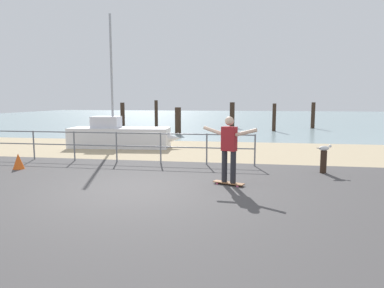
# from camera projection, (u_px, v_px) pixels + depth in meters

# --- Properties ---
(ground_plane) EXTENTS (24.00, 10.00, 0.04)m
(ground_plane) POSITION_uv_depth(u_px,v_px,m) (115.00, 204.00, 7.22)
(ground_plane) COLOR #474444
(ground_plane) RESTS_ON ground
(beach_strip) EXTENTS (24.00, 6.00, 0.04)m
(beach_strip) POSITION_uv_depth(u_px,v_px,m) (186.00, 150.00, 15.05)
(beach_strip) COLOR tan
(beach_strip) RESTS_ON ground
(sea_surface) EXTENTS (72.00, 50.00, 0.04)m
(sea_surface) POSITION_uv_depth(u_px,v_px,m) (228.00, 117.00, 42.44)
(sea_surface) COLOR #849EA3
(sea_surface) RESTS_ON ground
(railing_fence) EXTENTS (10.93, 0.05, 1.05)m
(railing_fence) POSITION_uv_depth(u_px,v_px,m) (95.00, 142.00, 12.05)
(railing_fence) COLOR slate
(railing_fence) RESTS_ON ground
(sailboat) EXTENTS (5.03, 1.78, 5.82)m
(sailboat) POSITION_uv_depth(u_px,v_px,m) (123.00, 136.00, 15.65)
(sailboat) COLOR silver
(sailboat) RESTS_ON ground
(skateboard) EXTENTS (0.82, 0.49, 0.08)m
(skateboard) POSITION_uv_depth(u_px,v_px,m) (229.00, 183.00, 8.76)
(skateboard) COLOR brown
(skateboard) RESTS_ON ground
(skateboarder) EXTENTS (1.37, 0.63, 1.65)m
(skateboarder) POSITION_uv_depth(u_px,v_px,m) (229.00, 145.00, 8.65)
(skateboarder) COLOR #26262B
(skateboarder) RESTS_ON skateboard
(bollard_short) EXTENTS (0.18, 0.18, 0.68)m
(bollard_short) POSITION_uv_depth(u_px,v_px,m) (323.00, 162.00, 10.16)
(bollard_short) COLOR #332319
(bollard_short) RESTS_ON ground
(seagull) EXTENTS (0.47, 0.25, 0.18)m
(seagull) POSITION_uv_depth(u_px,v_px,m) (325.00, 148.00, 10.11)
(seagull) COLOR white
(seagull) RESTS_ON bollard_short
(groyne_post_0) EXTENTS (0.35, 0.35, 1.91)m
(groyne_post_0) POSITION_uv_depth(u_px,v_px,m) (123.00, 114.00, 28.85)
(groyne_post_0) COLOR #332319
(groyne_post_0) RESTS_ON ground
(groyne_post_1) EXTENTS (0.27, 0.27, 2.10)m
(groyne_post_1) POSITION_uv_depth(u_px,v_px,m) (156.00, 113.00, 27.88)
(groyne_post_1) COLOR #332319
(groyne_post_1) RESTS_ON ground
(groyne_post_2) EXTENTS (0.38, 0.38, 1.68)m
(groyne_post_2) POSITION_uv_depth(u_px,v_px,m) (178.00, 121.00, 21.63)
(groyne_post_2) COLOR #332319
(groyne_post_2) RESTS_ON ground
(groyne_post_3) EXTENTS (0.38, 0.38, 1.94)m
(groyne_post_3) POSITION_uv_depth(u_px,v_px,m) (232.00, 115.00, 27.30)
(groyne_post_3) COLOR #332319
(groyne_post_3) RESTS_ON ground
(groyne_post_4) EXTENTS (0.25, 0.25, 1.89)m
(groyne_post_4) POSITION_uv_depth(u_px,v_px,m) (274.00, 117.00, 23.68)
(groyne_post_4) COLOR #332319
(groyne_post_4) RESTS_ON ground
(groyne_post_5) EXTENTS (0.28, 0.28, 1.95)m
(groyne_post_5) POSITION_uv_depth(u_px,v_px,m) (313.00, 116.00, 25.98)
(groyne_post_5) COLOR #332319
(groyne_post_5) RESTS_ON ground
(traffic_cone) EXTENTS (0.36, 0.36, 0.50)m
(traffic_cone) POSITION_uv_depth(u_px,v_px,m) (18.00, 162.00, 10.76)
(traffic_cone) COLOR #E55919
(traffic_cone) RESTS_ON ground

